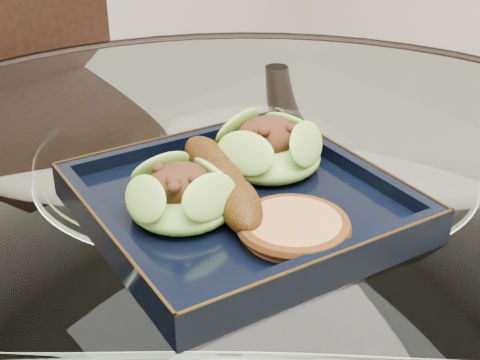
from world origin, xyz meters
TOP-DOWN VIEW (x-y plane):
  - dining_table at (-0.00, -0.00)m, footprint 1.13×1.13m
  - dining_chair at (-0.01, 0.50)m, footprint 0.41×0.41m
  - navy_plate at (-0.05, -0.03)m, footprint 0.30×0.30m
  - lettuce_wrap_left at (-0.10, -0.02)m, footprint 0.12×0.12m
  - lettuce_wrap_right at (0.02, -0.00)m, footprint 0.12×0.12m
  - roasted_plantain at (-0.06, -0.02)m, footprint 0.10×0.18m
  - crumb_patty at (-0.05, -0.11)m, footprint 0.11×0.11m

SIDE VIEW (x-z plane):
  - dining_chair at x=-0.01m, z-range 0.05..0.95m
  - dining_table at x=0.00m, z-range 0.21..0.98m
  - navy_plate at x=-0.05m, z-range 0.76..0.78m
  - crumb_patty at x=-0.05m, z-range 0.78..0.80m
  - roasted_plantain at x=-0.06m, z-range 0.78..0.81m
  - lettuce_wrap_left at x=-0.10m, z-range 0.78..0.82m
  - lettuce_wrap_right at x=0.02m, z-range 0.78..0.82m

